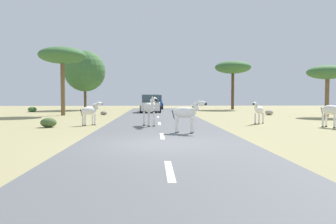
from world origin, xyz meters
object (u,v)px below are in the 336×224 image
object	(u,v)px
tree_2	(233,68)
car_1	(151,104)
zebra_1	(332,110)
tree_1	(328,73)
bush_0	(49,123)
zebra_2	(187,113)
bush_1	(32,109)
tree_0	(85,71)
car_0	(155,102)
zebra_0	(150,108)
zebra_4	(259,110)
rock_0	(104,113)
tree_3	(62,56)
rock_1	(269,112)
zebra_3	(90,111)

from	to	relation	value
tree_2	car_1	bearing A→B (deg)	-143.26
zebra_1	tree_1	world-z (taller)	tree_1
bush_0	zebra_2	bearing A→B (deg)	-26.05
car_1	bush_1	bearing A→B (deg)	173.01
tree_0	tree_2	xyz separation A→B (m)	(18.06, 0.49, 0.53)
tree_1	bush_0	world-z (taller)	tree_1
car_0	bush_1	size ratio (longest dim) A/B	4.97
zebra_1	zebra_0	bearing A→B (deg)	-28.36
zebra_4	car_1	xyz separation A→B (m)	(-6.49, 13.50, 0.04)
rock_0	bush_1	bearing A→B (deg)	145.73
car_1	tree_1	world-z (taller)	tree_1
zebra_2	tree_3	bearing A→B (deg)	-131.84
tree_1	tree_3	distance (m)	21.81
zebra_2	car_1	world-z (taller)	car_1
bush_0	rock_1	world-z (taller)	bush_0
car_0	tree_0	bearing A→B (deg)	10.62
zebra_4	tree_0	distance (m)	25.41
car_0	tree_2	bearing A→B (deg)	176.37
bush_1	rock_0	distance (m)	9.96
tree_3	car_0	bearing A→B (deg)	58.30
tree_3	car_1	bearing A→B (deg)	30.64
tree_0	tree_3	world-z (taller)	tree_0
zebra_1	tree_3	distance (m)	20.98
tree_2	rock_1	distance (m)	13.13
car_0	bush_0	size ratio (longest dim) A/B	5.27
zebra_2	zebra_4	world-z (taller)	zebra_2
zebra_0	rock_0	distance (m)	12.18
car_1	zebra_0	bearing A→B (deg)	-88.46
tree_1	rock_1	world-z (taller)	tree_1
zebra_3	bush_0	bearing A→B (deg)	-103.57
zebra_0	zebra_4	distance (m)	6.67
car_0	rock_1	world-z (taller)	car_0
car_0	car_1	distance (m)	8.41
tree_3	rock_0	distance (m)	5.93
bush_0	car_1	bearing A→B (deg)	70.91
zebra_3	tree_0	bearing A→B (deg)	150.00
zebra_1	tree_1	bearing A→B (deg)	-140.91
bush_1	rock_0	bearing A→B (deg)	-34.27
tree_2	bush_0	bearing A→B (deg)	-124.03
rock_1	zebra_0	bearing A→B (deg)	-134.14
rock_0	car_0	bearing A→B (deg)	69.49
zebra_2	car_0	bearing A→B (deg)	-162.06
zebra_4	car_0	distance (m)	22.71
zebra_3	rock_1	distance (m)	16.61
car_1	tree_0	distance (m)	11.29
zebra_2	tree_3	world-z (taller)	tree_3
rock_0	tree_1	bearing A→B (deg)	-10.05
zebra_1	zebra_2	size ratio (longest dim) A/B	1.01
tree_1	tree_3	xyz separation A→B (m)	(-21.60, 2.62, 1.52)
tree_3	rock_1	world-z (taller)	tree_3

